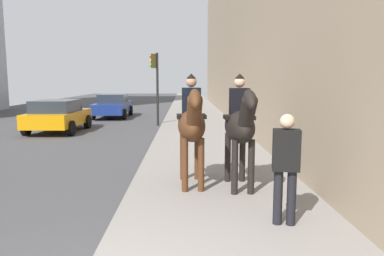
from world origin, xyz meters
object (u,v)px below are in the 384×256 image
at_px(mounted_horse_far, 240,125).
at_px(car_mid_lane, 58,115).
at_px(mounted_horse_near, 192,124).
at_px(pedestrian_greeting, 286,162).
at_px(traffic_light_near_curb, 156,77).
at_px(car_near_lane, 113,105).

distance_m(mounted_horse_far, car_mid_lane, 11.37).
xyz_separation_m(mounted_horse_near, car_mid_lane, (8.93, 5.80, -0.67)).
height_order(mounted_horse_far, pedestrian_greeting, mounted_horse_far).
bearing_deg(mounted_horse_far, traffic_light_near_curb, -169.00).
bearing_deg(car_mid_lane, mounted_horse_near, -145.27).
relative_size(mounted_horse_far, traffic_light_near_curb, 0.64).
distance_m(car_near_lane, car_mid_lane, 6.54).
bearing_deg(traffic_light_near_curb, mounted_horse_near, -171.81).
distance_m(mounted_horse_near, pedestrian_greeting, 2.51).
bearing_deg(mounted_horse_far, mounted_horse_near, -102.92).
bearing_deg(mounted_horse_near, car_near_lane, -166.03).
height_order(car_near_lane, traffic_light_near_curb, traffic_light_near_curb).
distance_m(mounted_horse_near, mounted_horse_far, 0.98).
bearing_deg(pedestrian_greeting, traffic_light_near_curb, 23.66).
distance_m(mounted_horse_far, car_near_lane, 16.53).
distance_m(pedestrian_greeting, car_mid_lane, 13.14).
bearing_deg(mounted_horse_near, car_mid_lane, -149.71).
relative_size(mounted_horse_near, car_mid_lane, 0.60).
distance_m(mounted_horse_far, traffic_light_near_curb, 11.65).
bearing_deg(pedestrian_greeting, mounted_horse_near, 44.49).
bearing_deg(traffic_light_near_curb, car_near_lane, 35.39).
bearing_deg(car_mid_lane, traffic_light_near_curb, -60.68).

